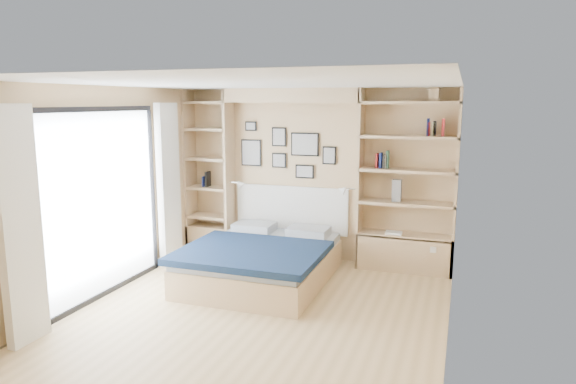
% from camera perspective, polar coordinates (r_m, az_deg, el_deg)
% --- Properties ---
extents(ground, '(4.50, 4.50, 0.00)m').
position_cam_1_polar(ground, '(5.82, -3.41, -13.45)').
color(ground, '#D4B17D').
rests_on(ground, ground).
extents(room_shell, '(4.50, 4.50, 4.50)m').
position_cam_1_polar(room_shell, '(7.00, -1.69, -0.17)').
color(room_shell, tan).
rests_on(room_shell, ground).
extents(bed, '(1.74, 2.27, 1.07)m').
position_cam_1_polar(bed, '(6.76, -2.85, -7.54)').
color(bed, tan).
rests_on(bed, ground).
extents(photo_gallery, '(1.48, 0.02, 0.82)m').
position_cam_1_polar(photo_gallery, '(7.61, -0.30, 4.66)').
color(photo_gallery, black).
rests_on(photo_gallery, ground).
extents(reading_lamps, '(1.92, 0.12, 0.15)m').
position_cam_1_polar(reading_lamps, '(7.42, 0.24, 0.60)').
color(reading_lamps, silver).
rests_on(reading_lamps, ground).
extents(shelf_decor, '(3.53, 0.23, 2.03)m').
position_cam_1_polar(shelf_decor, '(7.08, 11.82, 4.88)').
color(shelf_decor, '#A51E1E').
rests_on(shelf_decor, ground).
extents(deck, '(3.20, 4.00, 0.05)m').
position_cam_1_polar(deck, '(7.85, -28.80, -8.42)').
color(deck, '#776A58').
rests_on(deck, ground).
extents(deck_chair, '(0.59, 0.90, 0.86)m').
position_cam_1_polar(deck_chair, '(8.13, -19.69, -4.10)').
color(deck_chair, tan).
rests_on(deck_chair, ground).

